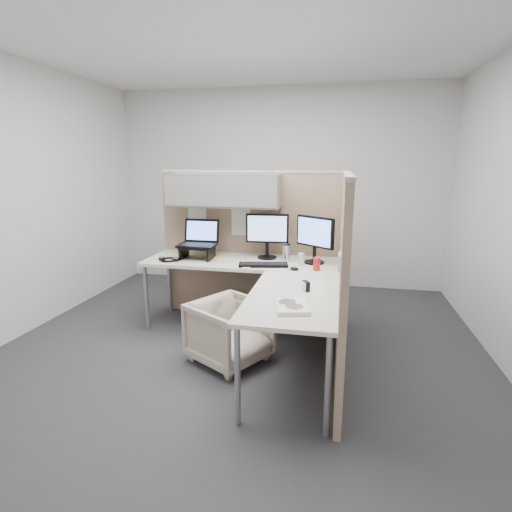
% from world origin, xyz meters
% --- Properties ---
extents(ground, '(4.50, 4.50, 0.00)m').
position_xyz_m(ground, '(0.00, 0.00, 0.00)').
color(ground, '#2D2D31').
rests_on(ground, ground).
extents(partition_back, '(2.00, 0.36, 1.63)m').
position_xyz_m(partition_back, '(-0.22, 0.83, 1.10)').
color(partition_back, '#9E8267').
rests_on(partition_back, ground).
extents(partition_right, '(0.07, 2.03, 1.63)m').
position_xyz_m(partition_right, '(0.90, -0.07, 0.82)').
color(partition_right, '#9E8267').
rests_on(partition_right, ground).
extents(desk, '(2.00, 1.98, 0.73)m').
position_xyz_m(desk, '(0.12, 0.13, 0.69)').
color(desk, beige).
rests_on(desk, ground).
extents(office_chair, '(0.77, 0.78, 0.60)m').
position_xyz_m(office_chair, '(-0.03, -0.22, 0.30)').
color(office_chair, '#C0AB99').
rests_on(office_chair, ground).
extents(monitor_left, '(0.44, 0.20, 0.47)m').
position_xyz_m(monitor_left, '(0.13, 0.68, 1.00)').
color(monitor_left, black).
rests_on(monitor_left, desk).
extents(monitor_right, '(0.38, 0.28, 0.47)m').
position_xyz_m(monitor_right, '(0.62, 0.57, 1.00)').
color(monitor_right, black).
rests_on(monitor_right, desk).
extents(laptop_station, '(0.38, 0.32, 0.39)m').
position_xyz_m(laptop_station, '(-0.58, 0.54, 0.88)').
color(laptop_station, black).
rests_on(laptop_station, desk).
extents(keyboard, '(0.49, 0.25, 0.02)m').
position_xyz_m(keyboard, '(0.15, 0.35, 0.74)').
color(keyboard, black).
rests_on(keyboard, desk).
extents(mouse, '(0.09, 0.07, 0.03)m').
position_xyz_m(mouse, '(0.46, 0.26, 0.75)').
color(mouse, black).
rests_on(mouse, desk).
extents(travel_mug, '(0.08, 0.08, 0.18)m').
position_xyz_m(travel_mug, '(0.34, 0.59, 0.82)').
color(travel_mug, silver).
rests_on(travel_mug, desk).
extents(soda_can_green, '(0.07, 0.07, 0.12)m').
position_xyz_m(soda_can_green, '(0.66, 0.30, 0.79)').
color(soda_can_green, '#B21E1E').
rests_on(soda_can_green, desk).
extents(soda_can_silver, '(0.07, 0.07, 0.12)m').
position_xyz_m(soda_can_silver, '(0.51, 0.45, 0.79)').
color(soda_can_silver, silver).
rests_on(soda_can_silver, desk).
extents(sticky_note_b, '(0.08, 0.08, 0.01)m').
position_xyz_m(sticky_note_b, '(0.01, 0.25, 0.73)').
color(sticky_note_b, yellow).
rests_on(sticky_note_b, desk).
extents(sticky_note_c, '(0.10, 0.10, 0.01)m').
position_xyz_m(sticky_note_c, '(-0.40, 0.60, 0.73)').
color(sticky_note_c, yellow).
rests_on(sticky_note_c, desk).
extents(headphones, '(0.22, 0.18, 0.03)m').
position_xyz_m(headphones, '(-0.83, 0.36, 0.74)').
color(headphones, black).
rests_on(headphones, desk).
extents(paper_stack, '(0.28, 0.32, 0.03)m').
position_xyz_m(paper_stack, '(0.56, -0.76, 0.75)').
color(paper_stack, white).
rests_on(paper_stack, desk).
extents(desk_clock, '(0.06, 0.08, 0.08)m').
position_xyz_m(desk_clock, '(0.62, -0.33, 0.77)').
color(desk_clock, black).
rests_on(desk_clock, desk).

